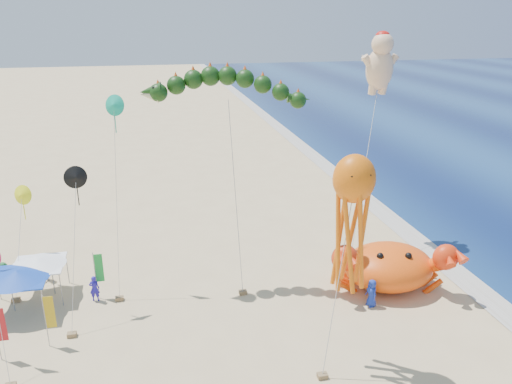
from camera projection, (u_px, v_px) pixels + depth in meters
ground at (293, 295)px, 32.12m from camera, size 320.00×320.00×0.00m
foam_strip at (459, 275)px, 34.52m from camera, size 320.00×320.00×0.00m
crab_inflatable at (389, 265)px, 32.60m from camera, size 8.07×6.02×3.54m
dragon_kite at (226, 92)px, 30.24m from camera, size 10.25×4.27×13.73m
cherub_kite at (380, 62)px, 36.71m from camera, size 5.30×7.03×15.95m
octopus_kite at (352, 213)px, 23.41m from camera, size 2.75×2.28×11.09m
canopy_blue at (17, 275)px, 29.65m from camera, size 3.82×3.82×2.71m
canopy_white at (38, 262)px, 31.16m from camera, size 3.35×3.35×2.71m
feather_flags at (33, 300)px, 27.78m from camera, size 7.03×5.29×3.20m
beachgoers at (154, 278)px, 32.36m from camera, size 26.22×8.56×1.86m
small_kites at (38, 200)px, 28.85m from camera, size 9.95×12.01×12.55m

